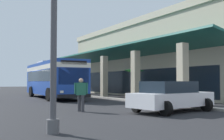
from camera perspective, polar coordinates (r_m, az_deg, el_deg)
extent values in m
plane|color=#262628|center=(29.37, -0.50, -5.26)|extent=(120.00, 120.00, 0.00)
cube|color=#9E998E|center=(25.99, -3.79, -5.49)|extent=(31.01, 0.50, 0.12)
cube|color=#B2A88E|center=(31.61, 12.12, 1.44)|extent=(25.84, 11.34, 7.12)
cube|color=#C0B59A|center=(32.10, 12.06, 8.33)|extent=(26.14, 11.64, 0.60)
cube|color=#B2A88E|center=(35.87, -9.67, -1.59)|extent=(0.55, 0.55, 3.91)
cube|color=#B2A88E|center=(31.10, -6.26, -1.49)|extent=(0.55, 0.55, 3.91)
cube|color=#B2A88E|center=(26.47, -1.64, -1.34)|extent=(0.55, 0.55, 3.91)
cube|color=#B2A88E|center=(22.10, 4.87, -1.11)|extent=(0.55, 0.55, 3.91)
cube|color=#B2A88E|center=(18.14, 14.39, -0.76)|extent=(0.55, 0.55, 3.91)
cube|color=#19594C|center=(27.28, 0.80, 3.49)|extent=(25.84, 3.16, 0.82)
cube|color=#19232D|center=(28.03, 3.67, -2.53)|extent=(21.71, 0.08, 2.40)
cube|color=#193D9E|center=(25.03, -12.03, -1.75)|extent=(11.13, 3.20, 2.75)
cube|color=silver|center=(25.06, -12.01, 0.37)|extent=(11.15, 3.23, 0.36)
cube|color=#19232D|center=(25.32, -12.20, -1.25)|extent=(9.38, 3.13, 0.90)
cube|color=#19232D|center=(19.80, -7.88, -1.25)|extent=(0.19, 2.24, 1.20)
cube|color=black|center=(19.84, -7.85, 1.55)|extent=(0.18, 1.94, 0.28)
cube|color=black|center=(19.70, -7.78, -5.32)|extent=(0.35, 2.46, 0.24)
cube|color=silver|center=(20.08, -5.44, -4.42)|extent=(0.07, 0.24, 0.16)
cube|color=silver|center=(19.49, -10.34, -4.45)|extent=(0.07, 0.24, 0.16)
cube|color=silver|center=(26.54, -12.85, 1.45)|extent=(2.50, 1.93, 0.24)
cylinder|color=black|center=(21.99, -6.34, -4.90)|extent=(1.00, 0.30, 1.00)
cylinder|color=black|center=(21.21, -12.82, -4.94)|extent=(1.00, 0.30, 1.00)
cylinder|color=black|center=(28.35, -11.19, -4.31)|extent=(1.00, 0.30, 1.00)
cylinder|color=black|center=(27.76, -16.27, -4.30)|extent=(1.00, 0.30, 1.00)
cube|color=silver|center=(13.66, 12.27, -5.95)|extent=(2.39, 4.61, 0.66)
cube|color=#19232D|center=(13.48, 11.71, -3.45)|extent=(1.91, 2.66, 0.54)
cylinder|color=black|center=(15.40, 13.21, -6.58)|extent=(0.64, 0.22, 0.64)
cylinder|color=black|center=(14.36, 18.90, -6.82)|extent=(0.64, 0.22, 0.64)
cylinder|color=black|center=(13.19, 5.07, -7.34)|extent=(0.64, 0.22, 0.64)
cylinder|color=black|center=(11.96, 11.09, -7.81)|extent=(0.64, 0.22, 0.64)
cylinder|color=#38383D|center=(13.40, -6.06, -6.91)|extent=(0.16, 0.16, 0.80)
cylinder|color=#38383D|center=(13.71, -6.77, -6.81)|extent=(0.16, 0.16, 0.80)
cube|color=#26664C|center=(13.52, -6.40, -3.90)|extent=(0.39, 0.52, 0.60)
sphere|color=tan|center=(13.51, -6.39, -2.16)|extent=(0.22, 0.22, 0.22)
cylinder|color=#26664C|center=(13.47, -5.19, -3.78)|extent=(0.09, 0.09, 0.54)
cylinder|color=#26664C|center=(13.57, -7.60, -3.76)|extent=(0.09, 0.09, 0.54)
cube|color=brown|center=(22.91, 4.38, -5.43)|extent=(0.97, 0.97, 0.50)
cylinder|color=#332319|center=(22.90, 4.38, -4.78)|extent=(0.83, 0.83, 0.02)
cylinder|color=brown|center=(22.88, 4.37, -2.60)|extent=(0.16, 0.16, 1.76)
ellipsoid|color=#1E6028|center=(22.61, 5.01, -0.13)|extent=(0.79, 0.30, 0.14)
ellipsoid|color=#1E6028|center=(23.08, 5.51, -0.15)|extent=(0.43, 1.02, 0.19)
ellipsoid|color=#1E6028|center=(23.29, 4.20, 0.03)|extent=(0.81, 0.54, 0.17)
ellipsoid|color=#1E6028|center=(23.17, 3.45, -0.03)|extent=(0.93, 0.49, 0.19)
ellipsoid|color=#1E6028|center=(22.57, 3.79, -0.22)|extent=(0.48, 0.83, 0.19)
cylinder|color=#59595B|center=(8.03, -12.11, -11.33)|extent=(0.36, 0.36, 0.40)
cylinder|color=#4C4C51|center=(8.24, -11.89, 13.23)|extent=(0.18, 0.18, 7.34)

